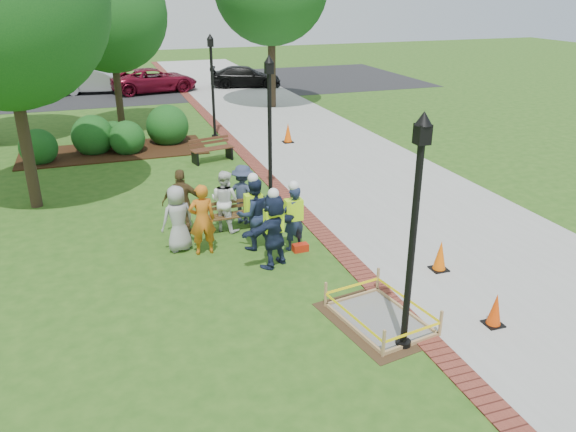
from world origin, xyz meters
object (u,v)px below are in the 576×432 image
object	(u,v)px
bench_near	(230,222)
hivis_worker_c	(254,212)
cone_front	(495,310)
hivis_worker_a	(274,228)
hivis_worker_b	(294,216)
wet_concrete_pad	(380,310)
lamp_near	(415,219)

from	to	relation	value
bench_near	hivis_worker_c	xyz separation A→B (m)	(0.31, -1.22, 0.71)
cone_front	hivis_worker_a	xyz separation A→B (m)	(-3.20, 3.76, 0.61)
hivis_worker_b	hivis_worker_c	world-z (taller)	hivis_worker_c
cone_front	hivis_worker_c	xyz separation A→B (m)	(-3.37, 4.81, 0.63)
hivis_worker_a	hivis_worker_c	xyz separation A→B (m)	(-0.18, 1.05, 0.02)
wet_concrete_pad	hivis_worker_a	bearing A→B (deg)	112.75
wet_concrete_pad	lamp_near	world-z (taller)	lamp_near
hivis_worker_c	hivis_worker_a	bearing A→B (deg)	-80.51
bench_near	hivis_worker_a	bearing A→B (deg)	-77.87
cone_front	hivis_worker_a	bearing A→B (deg)	130.35
lamp_near	hivis_worker_b	world-z (taller)	lamp_near
bench_near	lamp_near	world-z (taller)	lamp_near
wet_concrete_pad	hivis_worker_a	xyz separation A→B (m)	(-1.22, 2.91, 0.71)
cone_front	hivis_worker_b	xyz separation A→B (m)	(-2.48, 4.44, 0.55)
bench_near	hivis_worker_b	distance (m)	2.10
bench_near	hivis_worker_b	size ratio (longest dim) A/B	0.82
bench_near	hivis_worker_a	size ratio (longest dim) A/B	0.76
hivis_worker_b	hivis_worker_c	bearing A→B (deg)	157.40
hivis_worker_a	wet_concrete_pad	bearing A→B (deg)	-67.25
wet_concrete_pad	bench_near	distance (m)	5.46
wet_concrete_pad	cone_front	world-z (taller)	cone_front
lamp_near	hivis_worker_c	bearing A→B (deg)	106.39
hivis_worker_a	hivis_worker_b	xyz separation A→B (m)	(0.72, 0.68, -0.06)
cone_front	hivis_worker_b	distance (m)	5.11
hivis_worker_a	lamp_near	bearing A→B (deg)	-71.76
cone_front	hivis_worker_c	distance (m)	5.91
bench_near	hivis_worker_c	world-z (taller)	hivis_worker_c
hivis_worker_c	hivis_worker_b	bearing A→B (deg)	-22.60
hivis_worker_b	bench_near	bearing A→B (deg)	127.12
hivis_worker_b	hivis_worker_a	bearing A→B (deg)	-136.60
hivis_worker_b	lamp_near	bearing A→B (deg)	-83.28
cone_front	lamp_near	world-z (taller)	lamp_near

